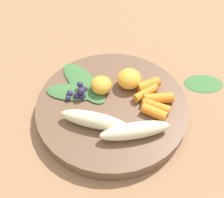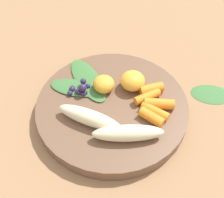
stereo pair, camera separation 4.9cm
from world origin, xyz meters
name	(u,v)px [view 2 (the right image)]	position (x,y,z in m)	size (l,w,h in m)	color
ground_plane	(112,111)	(0.00, 0.00, 0.00)	(2.40, 2.40, 0.00)	#99704C
bowl	(112,107)	(0.00, 0.00, 0.01)	(0.29, 0.29, 0.03)	brown
banana_peeled_left	(128,133)	(-0.08, -0.02, 0.04)	(0.12, 0.03, 0.03)	beige
banana_peeled_right	(90,118)	(-0.04, 0.04, 0.04)	(0.12, 0.03, 0.03)	beige
orange_segment_near	(104,84)	(0.03, 0.01, 0.04)	(0.04, 0.04, 0.03)	#F4A833
orange_segment_far	(133,81)	(0.04, -0.04, 0.04)	(0.05, 0.05, 0.04)	#F4A833
carrot_front	(152,117)	(-0.05, -0.06, 0.04)	(0.02, 0.02, 0.05)	orange
carrot_mid_left	(155,111)	(-0.04, -0.07, 0.04)	(0.02, 0.02, 0.05)	orange
carrot_mid_right	(159,104)	(-0.02, -0.08, 0.04)	(0.02, 0.02, 0.05)	orange
carrot_rear	(147,97)	(0.00, -0.07, 0.04)	(0.02, 0.02, 0.05)	orange
carrot_small	(151,89)	(0.02, -0.08, 0.04)	(0.02, 0.02, 0.05)	orange
blueberry_pile	(80,89)	(0.03, 0.06, 0.04)	(0.04, 0.05, 0.03)	#2D234C
kale_leaf_left	(88,79)	(0.06, 0.04, 0.03)	(0.14, 0.05, 0.01)	#3D7038
kale_leaf_right	(75,88)	(0.04, 0.07, 0.03)	(0.10, 0.04, 0.01)	#3D7038
kale_leaf_stray	(211,94)	(0.02, -0.21, 0.00)	(0.08, 0.06, 0.01)	#3D7038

